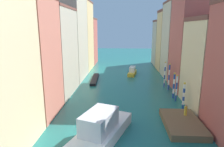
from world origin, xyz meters
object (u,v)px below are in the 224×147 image
person_on_dock (186,110)px  mooring_pole_3 (169,76)px  mooring_pole_2 (174,85)px  mooring_pole_4 (165,74)px  mooring_pole_1 (176,88)px  vaporetto_white (99,131)px  gondola_black (95,79)px  waterfront_dock (182,123)px  motorboat_0 (132,72)px  mooring_pole_0 (184,95)px

person_on_dock → mooring_pole_3: bearing=86.7°
mooring_pole_3 → mooring_pole_2: bearing=-92.3°
mooring_pole_4 → mooring_pole_2: bearing=-87.6°
mooring_pole_1 → vaporetto_white: size_ratio=0.38×
mooring_pole_3 → gondola_black: (-15.20, 6.28, -2.37)m
person_on_dock → waterfront_dock: bearing=-116.9°
waterfront_dock → mooring_pole_4: 16.77m
waterfront_dock → vaporetto_white: size_ratio=0.62×
mooring_pole_1 → mooring_pole_4: 8.01m
person_on_dock → mooring_pole_4: bearing=88.8°
person_on_dock → motorboat_0: size_ratio=0.24×
motorboat_0 → mooring_pole_2: bearing=-69.8°
mooring_pole_0 → mooring_pole_4: (-0.59, 11.01, 0.55)m
mooring_pole_1 → mooring_pole_3: (0.17, 6.22, 0.37)m
mooring_pole_0 → motorboat_0: size_ratio=0.67×
person_on_dock → vaporetto_white: bearing=-152.8°
mooring_pole_4 → motorboat_0: 12.23m
waterfront_dock → mooring_pole_0: mooring_pole_0 is taller
mooring_pole_0 → mooring_pole_2: mooring_pole_2 is taller
waterfront_dock → person_on_dock: 2.02m
person_on_dock → mooring_pole_0: size_ratio=0.36×
waterfront_dock → mooring_pole_1: (1.37, 8.59, 1.88)m
mooring_pole_4 → person_on_dock: bearing=-91.2°
mooring_pole_1 → mooring_pole_3: mooring_pole_3 is taller
mooring_pole_0 → person_on_dock: bearing=-102.4°
person_on_dock → motorboat_0: bearing=102.5°
mooring_pole_0 → mooring_pole_2: size_ratio=0.91×
waterfront_dock → motorboat_0: motorboat_0 is taller
mooring_pole_3 → motorboat_0: size_ratio=0.86×
motorboat_0 → waterfront_dock: bearing=-79.8°
person_on_dock → mooring_pole_0: bearing=77.6°
mooring_pole_3 → gondola_black: mooring_pole_3 is taller
mooring_pole_2 → mooring_pole_4: bearing=92.4°
mooring_pole_2 → mooring_pole_4: mooring_pole_4 is taller
mooring_pole_2 → mooring_pole_3: mooring_pole_3 is taller
motorboat_0 → person_on_dock: bearing=-77.5°
mooring_pole_2 → mooring_pole_4: size_ratio=0.86×
person_on_dock → mooring_pole_1: mooring_pole_1 is taller
mooring_pole_0 → mooring_pole_2: 4.60m
gondola_black → person_on_dock: bearing=-53.6°
mooring_pole_3 → gondola_black: 16.62m
mooring_pole_2 → mooring_pole_4: (-0.27, 6.42, 0.36)m
gondola_black → mooring_pole_2: bearing=-36.0°
mooring_pole_1 → gondola_black: size_ratio=0.46×
mooring_pole_2 → gondola_black: bearing=144.0°
person_on_dock → mooring_pole_4: mooring_pole_4 is taller
waterfront_dock → mooring_pole_3: mooring_pole_3 is taller
person_on_dock → mooring_pole_2: (0.57, 8.63, 0.82)m
mooring_pole_2 → gondola_black: 18.68m
waterfront_dock → mooring_pole_0: 6.06m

